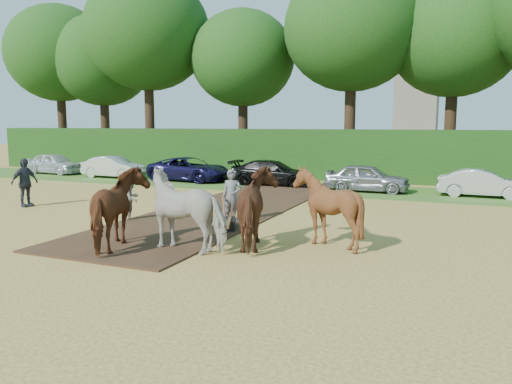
{
  "coord_description": "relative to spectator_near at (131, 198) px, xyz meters",
  "views": [
    {
      "loc": [
        10.03,
        -10.7,
        3.35
      ],
      "look_at": [
        4.53,
        2.34,
        1.4
      ],
      "focal_mm": 35.0,
      "sensor_mm": 36.0,
      "label": 1
    }
  ],
  "objects": [
    {
      "name": "treeline",
      "position": [
        -1.12,
        18.37,
        8.19
      ],
      "size": [
        48.7,
        10.6,
        14.21
      ],
      "color": "#382616",
      "rests_on": "ground"
    },
    {
      "name": "parked_cars",
      "position": [
        1.5,
        10.83,
        -0.1
      ],
      "size": [
        35.84,
        3.71,
        1.41
      ],
      "color": "silver",
      "rests_on": "ground"
    },
    {
      "name": "hedgerow",
      "position": [
        0.58,
        15.18,
        0.72
      ],
      "size": [
        46.0,
        1.6,
        3.0
      ],
      "primitive_type": "cube",
      "color": "#14380F",
      "rests_on": "ground"
    },
    {
      "name": "ground",
      "position": [
        0.58,
        -3.32,
        -0.78
      ],
      "size": [
        120.0,
        120.0,
        0.0
      ],
      "primitive_type": "plane",
      "color": "gold",
      "rests_on": "ground"
    },
    {
      "name": "spectator_near",
      "position": [
        0.0,
        0.0,
        0.0
      ],
      "size": [
        0.64,
        0.8,
        1.57
      ],
      "primitive_type": "imported",
      "rotation": [
        0.0,
        0.0,
        1.64
      ],
      "color": "#B1A98B",
      "rests_on": "ground"
    },
    {
      "name": "spectator_far",
      "position": [
        -5.77,
        0.75,
        0.2
      ],
      "size": [
        0.65,
        1.21,
        1.97
      ],
      "primitive_type": "imported",
      "rotation": [
        0.0,
        0.0,
        1.42
      ],
      "color": "#282D36",
      "rests_on": "ground"
    },
    {
      "name": "church",
      "position": [
        4.58,
        51.68,
        12.95
      ],
      "size": [
        5.2,
        5.2,
        27.0
      ],
      "color": "slate",
      "rests_on": "ground"
    },
    {
      "name": "earth_strip",
      "position": [
        2.08,
        3.68,
        -0.76
      ],
      "size": [
        4.5,
        17.0,
        0.05
      ],
      "primitive_type": "cube",
      "color": "#472D1C",
      "rests_on": "ground"
    },
    {
      "name": "grass_verge",
      "position": [
        0.58,
        10.68,
        -0.77
      ],
      "size": [
        50.0,
        5.0,
        0.03
      ],
      "primitive_type": "cube",
      "color": "#38601E",
      "rests_on": "ground"
    },
    {
      "name": "plough_team",
      "position": [
        4.66,
        -2.06,
        0.29
      ],
      "size": [
        7.18,
        6.22,
        2.17
      ],
      "color": "brown",
      "rests_on": "ground"
    }
  ]
}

